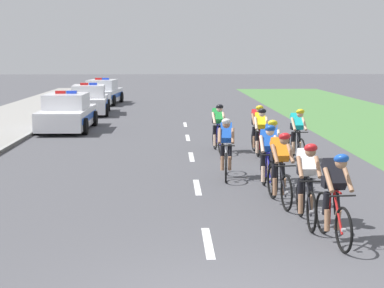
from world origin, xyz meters
The scene contains 15 objects.
kerb_edge centered at (-5.91, 14.00, 0.07)m, with size 0.16×60.00×0.13m, color #9E9E99.
lane_markings_centre centered at (0.00, 8.74, 0.00)m, with size 0.14×21.60×0.01m.
cyclist_lead centered at (2.04, 2.67, 0.79)m, with size 0.44×1.72×1.56m.
cyclist_second centered at (1.83, 3.72, 0.79)m, with size 0.42×1.72×1.56m.
cyclist_third centered at (1.61, 5.11, 0.79)m, with size 0.45×1.72×1.56m.
cyclist_fourth centered at (1.56, 6.38, 0.79)m, with size 0.42×1.72×1.56m.
cyclist_fifth centered at (1.82, 7.35, 0.79)m, with size 0.45×1.72×1.56m.
cyclist_sixth centered at (0.75, 7.69, 0.79)m, with size 0.45×1.72×1.56m.
cyclist_seventh centered at (1.98, 10.20, 0.79)m, with size 0.42×1.72×1.56m.
cyclist_eighth centered at (0.86, 11.60, 0.79)m, with size 0.45×1.72×1.56m.
cyclist_ninth centered at (3.00, 10.00, 0.79)m, with size 0.43×1.72×1.56m.
cyclist_tenth centered at (2.04, 11.20, 0.79)m, with size 0.43×1.72×1.56m.
police_car_nearest centered at (-4.78, 17.06, 0.68)m, with size 2.02×4.41×1.59m.
police_car_second centered at (-4.78, 23.40, 0.68)m, with size 2.25×4.52×1.59m.
police_car_third centered at (-4.78, 29.33, 0.68)m, with size 2.27×4.53×1.59m.
Camera 1 is at (-0.58, -6.44, 3.07)m, focal length 54.65 mm.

